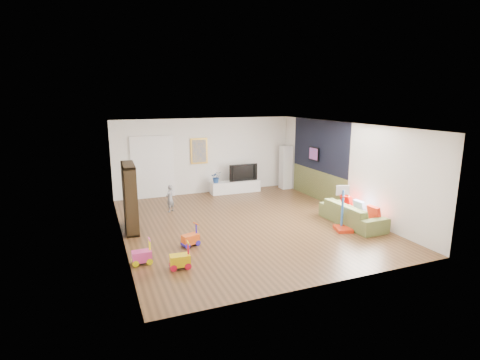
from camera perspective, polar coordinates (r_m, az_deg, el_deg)
name	(u,v)px	position (r m, az deg, el deg)	size (l,w,h in m)	color
floor	(245,223)	(10.43, 0.82, -6.62)	(6.50, 7.50, 0.00)	brown
ceiling	(246,125)	(9.88, 0.87, 8.34)	(6.50, 7.50, 0.00)	white
wall_back	(206,156)	(13.56, -5.27, 3.67)	(6.50, 0.00, 2.70)	silver
wall_front	(326,216)	(6.87, 12.99, -5.31)	(6.50, 0.00, 2.70)	white
wall_left	(120,186)	(9.35, -17.89, -0.89)	(0.00, 7.50, 2.70)	silver
wall_right	(345,168)	(11.69, 15.73, 1.84)	(0.00, 7.50, 2.70)	silver
navy_accent	(319,146)	(12.73, 11.99, 5.15)	(0.01, 3.20, 1.70)	black
olive_wainscot	(317,185)	(12.97, 11.72, -0.78)	(0.01, 3.20, 1.00)	brown
doorway	(153,168)	(13.16, -13.14, 1.80)	(1.45, 0.06, 2.10)	white
painting_back	(199,151)	(13.42, -6.26, 4.42)	(0.62, 0.06, 0.92)	gold
artwork_right	(314,154)	(12.90, 11.20, 3.93)	(0.04, 0.56, 0.46)	#7F3F8C
media_console	(235,187)	(13.71, -0.73, -1.02)	(1.83, 0.46, 0.43)	silver
tall_cabinet	(286,167)	(14.33, 6.98, 1.96)	(0.38, 0.38, 1.65)	silver
bookshelf	(130,198)	(10.09, -16.44, -2.59)	(0.32, 1.20, 1.76)	black
sofa	(352,214)	(10.73, 16.72, -4.97)	(2.02, 0.79, 0.59)	olive
basketball_hoop	(344,209)	(10.07, 15.61, -4.27)	(0.41, 0.49, 1.18)	red
ride_on_yellow	(180,256)	(7.83, -9.15, -11.34)	(0.41, 0.25, 0.54)	#DAB50A
ride_on_orange	(190,235)	(8.91, -7.58, -8.35)	(0.39, 0.24, 0.52)	#E25218
ride_on_pink	(142,252)	(8.19, -14.77, -10.55)	(0.40, 0.25, 0.53)	#D23787
child	(170,198)	(11.54, -10.61, -2.77)	(0.31, 0.20, 0.84)	slate
tv	(242,172)	(13.72, 0.36, 1.23)	(1.07, 0.14, 0.62)	black
vase_plant	(216,177)	(13.36, -3.64, 0.45)	(0.37, 0.32, 0.42)	navy
pillow_left	(374,213)	(10.38, 19.75, -4.77)	(0.10, 0.38, 0.38)	red
pillow_center	(360,207)	(10.81, 17.77, -3.95)	(0.10, 0.38, 0.38)	silver
pillow_right	(347,202)	(11.23, 15.92, -3.23)	(0.10, 0.40, 0.40)	#D40300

